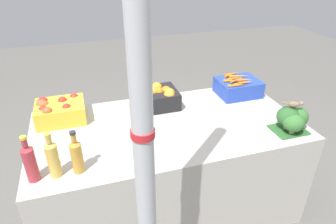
{
  "coord_description": "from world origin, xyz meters",
  "views": [
    {
      "loc": [
        -0.52,
        -1.68,
        1.86
      ],
      "look_at": [
        0.0,
        0.0,
        0.87
      ],
      "focal_mm": 32.0,
      "sensor_mm": 36.0,
      "label": 1
    }
  ],
  "objects": [
    {
      "name": "broccoli_pile",
      "position": [
        0.76,
        -0.3,
        0.85
      ],
      "size": [
        0.24,
        0.2,
        0.17
      ],
      "color": "#2D602D",
      "rests_on": "market_table"
    },
    {
      "name": "juice_bottle_amber",
      "position": [
        -0.61,
        -0.32,
        0.87
      ],
      "size": [
        0.06,
        0.06,
        0.26
      ],
      "color": "gold",
      "rests_on": "market_table"
    },
    {
      "name": "carrot_crate",
      "position": [
        0.69,
        0.29,
        0.84
      ],
      "size": [
        0.33,
        0.27,
        0.16
      ],
      "color": "#2847B7",
      "rests_on": "market_table"
    },
    {
      "name": "support_pole",
      "position": [
        -0.34,
        -0.78,
        1.14
      ],
      "size": [
        0.09,
        0.09,
        2.27
      ],
      "color": "#B7BABF",
      "rests_on": "ground_plane"
    },
    {
      "name": "market_table",
      "position": [
        0.0,
        0.0,
        0.38
      ],
      "size": [
        1.83,
        0.93,
        0.77
      ],
      "primitive_type": "cube",
      "color": "#B7B2A8",
      "rests_on": "ground_plane"
    },
    {
      "name": "juice_bottle_ruby",
      "position": [
        -0.84,
        -0.32,
        0.88
      ],
      "size": [
        0.06,
        0.06,
        0.27
      ],
      "color": "#B2333D",
      "rests_on": "market_table"
    },
    {
      "name": "orange_crate",
      "position": [
        0.0,
        0.28,
        0.84
      ],
      "size": [
        0.33,
        0.27,
        0.17
      ],
      "color": "black",
      "rests_on": "market_table"
    },
    {
      "name": "ground_plane",
      "position": [
        0.0,
        0.0,
        0.0
      ],
      "size": [
        10.0,
        10.0,
        0.0
      ],
      "primitive_type": "plane",
      "color": "#605E59"
    },
    {
      "name": "sparrow_bird",
      "position": [
        0.76,
        -0.3,
        0.96
      ],
      "size": [
        0.12,
        0.08,
        0.05
      ],
      "rotation": [
        0.0,
        0.0,
        -0.52
      ],
      "color": "#4C3D2D",
      "rests_on": "broccoli_pile"
    },
    {
      "name": "juice_bottle_golden",
      "position": [
        -0.73,
        -0.32,
        0.88
      ],
      "size": [
        0.06,
        0.06,
        0.27
      ],
      "color": "gold",
      "rests_on": "market_table"
    },
    {
      "name": "apple_crate",
      "position": [
        -0.71,
        0.29,
        0.84
      ],
      "size": [
        0.33,
        0.27,
        0.16
      ],
      "color": "gold",
      "rests_on": "market_table"
    }
  ]
}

